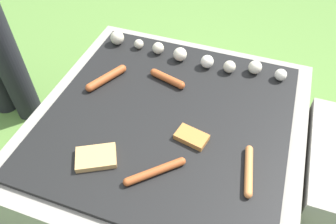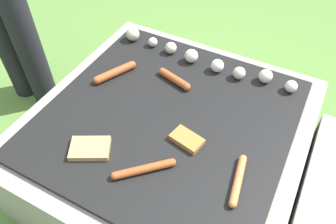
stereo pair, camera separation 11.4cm
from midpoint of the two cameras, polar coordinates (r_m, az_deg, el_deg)
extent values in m
plane|color=#567F38|center=(1.45, -2.29, -10.64)|extent=(14.00, 14.00, 0.00)
cube|color=gray|center=(1.31, -2.51, -6.53)|extent=(0.95, 0.95, 0.35)
cube|color=black|center=(1.16, -2.81, -1.12)|extent=(0.84, 0.84, 0.02)
cylinder|color=black|center=(1.60, -28.86, 9.85)|extent=(0.12, 0.12, 0.81)
cylinder|color=#A34C23|center=(1.31, -13.16, 5.68)|extent=(0.10, 0.16, 0.03)
sphere|color=#A34C23|center=(1.29, -16.02, 3.96)|extent=(0.03, 0.03, 0.03)
sphere|color=#A34C23|center=(1.34, -10.42, 7.32)|extent=(0.03, 0.03, 0.03)
cylinder|color=#A34C23|center=(1.28, -2.58, 5.67)|extent=(0.14, 0.07, 0.03)
sphere|color=#A34C23|center=(1.31, -4.96, 6.79)|extent=(0.03, 0.03, 0.03)
sphere|color=#A34C23|center=(1.25, -0.09, 4.49)|extent=(0.03, 0.03, 0.03)
cylinder|color=#A34C23|center=(1.01, -5.57, -10.45)|extent=(0.15, 0.14, 0.03)
sphere|color=#A34C23|center=(1.00, -10.48, -12.10)|extent=(0.03, 0.03, 0.03)
sphere|color=#A34C23|center=(1.02, -0.82, -8.78)|extent=(0.03, 0.03, 0.03)
cylinder|color=#C6753D|center=(1.02, 10.76, -10.17)|extent=(0.05, 0.16, 0.02)
sphere|color=#C6753D|center=(1.07, 11.00, -6.57)|extent=(0.02, 0.02, 0.02)
sphere|color=#C6753D|center=(0.98, 10.50, -14.09)|extent=(0.02, 0.02, 0.02)
cube|color=#B27033|center=(1.08, 1.12, -4.53)|extent=(0.12, 0.08, 0.02)
cube|color=tan|center=(1.07, -15.46, -7.81)|extent=(0.15, 0.14, 0.02)
sphere|color=beige|center=(1.49, -11.07, 12.49)|extent=(0.06, 0.06, 0.06)
sphere|color=beige|center=(1.46, -7.40, 11.57)|extent=(0.04, 0.04, 0.04)
sphere|color=beige|center=(1.42, -4.08, 10.94)|extent=(0.05, 0.05, 0.05)
sphere|color=beige|center=(1.37, -0.30, 9.91)|extent=(0.06, 0.06, 0.06)
sphere|color=silver|center=(1.34, 4.41, 8.64)|extent=(0.05, 0.05, 0.05)
sphere|color=beige|center=(1.33, 8.24, 7.69)|extent=(0.05, 0.05, 0.05)
sphere|color=beige|center=(1.34, 12.59, 7.50)|extent=(0.05, 0.05, 0.05)
sphere|color=silver|center=(1.34, 16.75, 6.11)|extent=(0.05, 0.05, 0.05)
camera|label=1|loc=(0.06, -92.87, -3.09)|focal=35.00mm
camera|label=2|loc=(0.06, 87.13, 3.09)|focal=35.00mm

